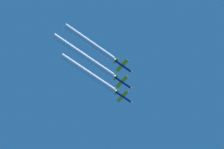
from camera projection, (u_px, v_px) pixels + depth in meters
The scene contains 6 objects.
jet_lead at pixel (124, 97), 294.87m from camera, with size 9.17×13.36×3.21m.
jet_second_echelon at pixel (123, 83), 287.61m from camera, with size 9.17×13.36×3.21m.
jet_third_echelon at pixel (123, 66), 280.89m from camera, with size 9.17×13.36×3.21m.
smoke_trail_lead at pixel (89, 74), 286.51m from camera, with size 3.02×38.36×3.02m.
smoke_trail_second_echelon at pixel (85, 57), 278.69m from camera, with size 3.02×41.80×3.02m.
smoke_trail_third_echelon at pixel (90, 43), 273.32m from camera, with size 3.02×33.60×3.02m.
Camera 1 is at (117.63, -102.11, 2.72)m, focal length 82.16 mm.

